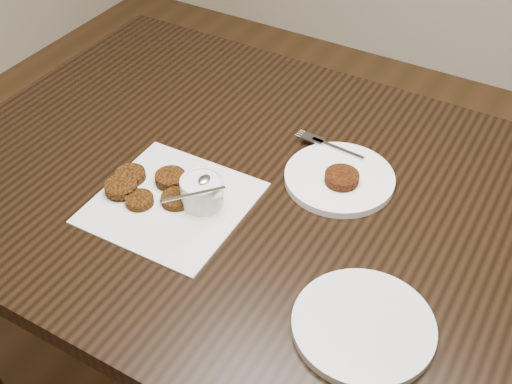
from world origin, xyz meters
TOP-DOWN VIEW (x-y plane):
  - table at (-0.06, 0.12)m, footprint 1.46×0.94m
  - napkin at (-0.25, -0.01)m, footprint 0.28×0.28m
  - sauce_ramekin at (-0.19, 0.02)m, footprint 0.11×0.11m
  - patty_cluster at (-0.30, -0.02)m, footprint 0.22×0.22m
  - plate_with_patty at (0.00, 0.21)m, footprint 0.23×0.23m
  - plate_empty at (0.19, -0.10)m, footprint 0.28×0.28m

SIDE VIEW (x-z plane):
  - table at x=-0.06m, z-range 0.00..0.75m
  - napkin at x=-0.25m, z-range 0.75..0.75m
  - plate_empty at x=0.19m, z-range 0.75..0.77m
  - patty_cluster at x=-0.30m, z-range 0.75..0.77m
  - plate_with_patty at x=0.00m, z-range 0.75..0.78m
  - sauce_ramekin at x=-0.19m, z-range 0.75..0.87m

